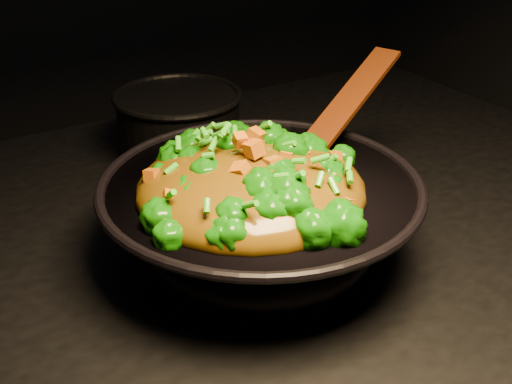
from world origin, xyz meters
TOP-DOWN VIEW (x-y plane):
  - wok at (-0.06, -0.07)m, footprint 0.41×0.41m
  - stir_fry at (-0.08, -0.08)m, footprint 0.30×0.30m
  - spatula at (0.11, -0.01)m, footprint 0.23×0.12m
  - back_pot at (-0.01, 0.24)m, footprint 0.22×0.22m

SIDE VIEW (x-z plane):
  - wok at x=-0.06m, z-range 0.90..1.00m
  - back_pot at x=-0.01m, z-range 0.90..1.01m
  - spatula at x=0.11m, z-range 0.99..1.09m
  - stir_fry at x=-0.08m, z-range 1.00..1.09m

